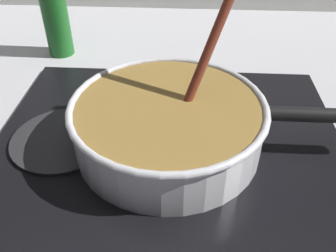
{
  "coord_description": "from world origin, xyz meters",
  "views": [
    {
      "loc": [
        0.12,
        -0.3,
        0.39
      ],
      "look_at": [
        0.1,
        0.14,
        0.05
      ],
      "focal_mm": 38.79,
      "sensor_mm": 36.0,
      "label": 1
    }
  ],
  "objects": [
    {
      "name": "burner_ring",
      "position": [
        0.1,
        0.14,
        0.02
      ],
      "size": [
        0.18,
        0.18,
        0.01
      ],
      "primitive_type": "torus",
      "color": "#592D0C",
      "rests_on": "hob_plate"
    },
    {
      "name": "spare_burner",
      "position": [
        -0.07,
        0.14,
        0.01
      ],
      "size": [
        0.16,
        0.16,
        0.01
      ],
      "primitive_type": "cylinder",
      "color": "#262628",
      "rests_on": "hob_plate"
    },
    {
      "name": "ground",
      "position": [
        0.0,
        0.0,
        -0.02
      ],
      "size": [
        2.4,
        1.6,
        0.04
      ],
      "primitive_type": "cube",
      "color": "#B7B7BC"
    },
    {
      "name": "sauce_bottle",
      "position": [
        -0.17,
        0.47,
        0.11
      ],
      "size": [
        0.06,
        0.06,
        0.25
      ],
      "color": "#19591E",
      "rests_on": "ground"
    },
    {
      "name": "hob_plate",
      "position": [
        0.1,
        0.14,
        0.01
      ],
      "size": [
        0.56,
        0.48,
        0.01
      ],
      "primitive_type": "cube",
      "color": "black",
      "rests_on": "ground"
    },
    {
      "name": "cooking_pan",
      "position": [
        0.1,
        0.14,
        0.06
      ],
      "size": [
        0.46,
        0.3,
        0.3
      ],
      "color": "silver",
      "rests_on": "hob_plate"
    }
  ]
}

